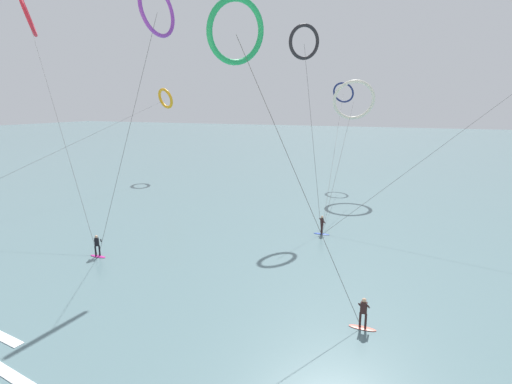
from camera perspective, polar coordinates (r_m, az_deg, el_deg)
sea_water at (r=109.06m, az=17.22°, el=6.13°), size 400.00×200.00×0.08m
surfer_magenta at (r=32.15m, az=-22.05°, el=-7.46°), size 1.40×0.73×1.70m
surfer_coral at (r=21.72m, az=15.30°, el=-16.88°), size 1.40×0.59×1.70m
surfer_cobalt at (r=35.28m, az=9.54°, el=-4.92°), size 1.40×0.70×1.70m
kite_charcoal at (r=40.50m, az=7.01°, el=20.79°), size 5.05×7.16×18.85m
kite_navy at (r=59.26m, az=12.56°, el=13.89°), size 4.86×26.61×14.46m
kite_crimson at (r=51.71m, az=-30.23°, el=21.23°), size 19.87×13.01×22.68m
kite_violet at (r=32.46m, az=-14.18°, el=24.17°), size 3.80×6.55×19.99m
kite_emerald at (r=21.07m, az=-2.88°, el=22.22°), size 8.28×3.18×16.52m
kite_amber at (r=64.49m, az=-13.07°, el=13.07°), size 3.56×43.51×13.87m
kite_ivory at (r=51.71m, az=14.02°, el=12.82°), size 5.63×20.08×14.35m
wave_crest_mid at (r=21.74m, az=-32.96°, el=-20.92°), size 19.48×3.41×0.12m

